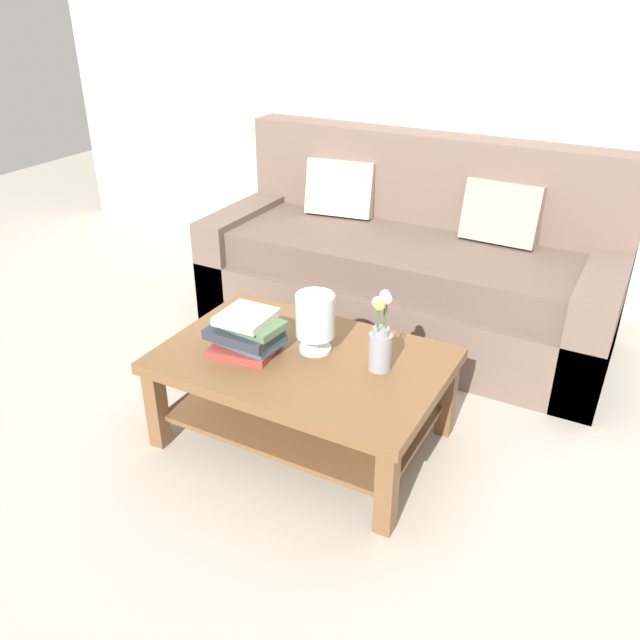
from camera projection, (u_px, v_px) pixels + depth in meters
name	position (u px, v px, depth m)	size (l,w,h in m)	color
ground_plane	(349.00, 402.00, 3.15)	(10.00, 10.00, 0.00)	#ADA393
back_wall	(478.00, 69.00, 3.81)	(6.40, 0.12, 2.70)	beige
couch	(408.00, 268.00, 3.69)	(2.25, 0.90, 1.06)	brown
coffee_table	(302.00, 379.00, 2.77)	(1.18, 0.78, 0.42)	brown
book_stack_main	(247.00, 333.00, 2.71)	(0.31, 0.25, 0.18)	#993833
glass_hurricane_vase	(315.00, 318.00, 2.69)	(0.16, 0.16, 0.26)	silver
flower_pitcher	(381.00, 340.00, 2.57)	(0.09, 0.10, 0.34)	gray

